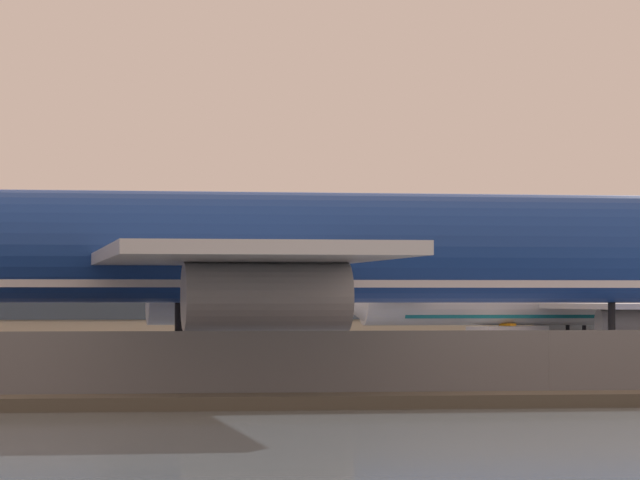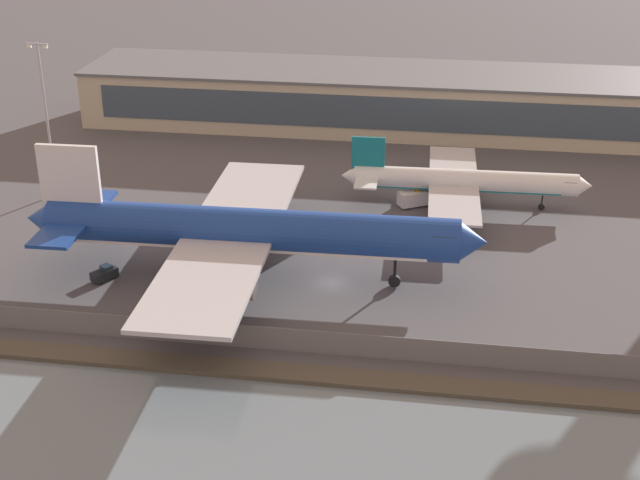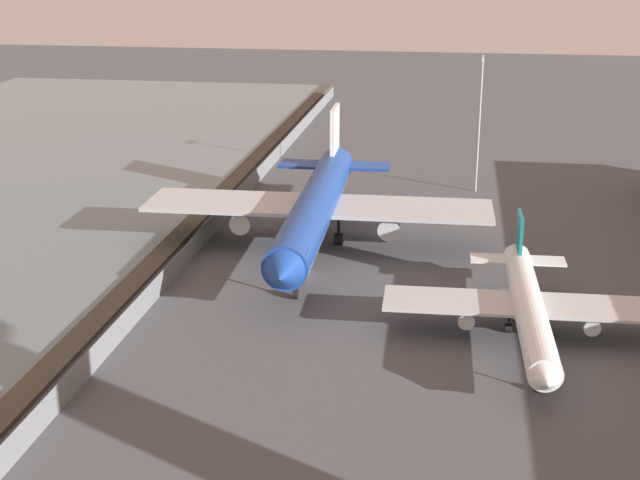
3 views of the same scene
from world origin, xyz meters
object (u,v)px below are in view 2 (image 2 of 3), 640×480
(passenger_jet_white_teal, at_px, (461,181))
(apron_light_mast_apron_west, at_px, (46,113))
(baggage_tug, at_px, (105,274))
(ops_van, at_px, (417,197))
(cargo_jet_blue, at_px, (244,231))

(passenger_jet_white_teal, xyz_separation_m, apron_light_mast_apron_west, (-60.18, -4.77, 8.97))
(baggage_tug, height_order, ops_van, ops_van)
(cargo_jet_blue, relative_size, ops_van, 10.17)
(cargo_jet_blue, xyz_separation_m, passenger_jet_white_teal, (25.88, 26.94, -2.39))
(ops_van, bearing_deg, baggage_tug, -141.28)
(baggage_tug, bearing_deg, passenger_jet_white_teal, 35.16)
(baggage_tug, bearing_deg, cargo_jet_blue, 10.74)
(passenger_jet_white_teal, height_order, apron_light_mast_apron_west, apron_light_mast_apron_west)
(baggage_tug, xyz_separation_m, ops_van, (36.58, 29.33, 0.47))
(passenger_jet_white_teal, bearing_deg, apron_light_mast_apron_west, -175.47)
(passenger_jet_white_teal, xyz_separation_m, baggage_tug, (-42.81, -30.15, -3.04))
(passenger_jet_white_teal, distance_m, apron_light_mast_apron_west, 61.04)
(cargo_jet_blue, xyz_separation_m, apron_light_mast_apron_west, (-34.30, 22.17, 6.57))
(passenger_jet_white_teal, bearing_deg, baggage_tug, -144.84)
(ops_van, bearing_deg, apron_light_mast_apron_west, -175.81)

